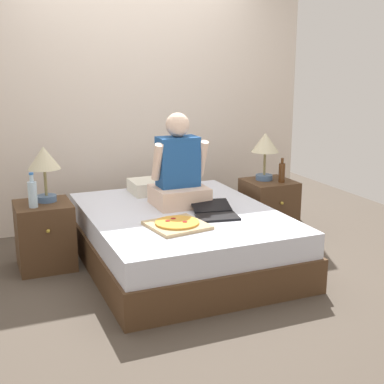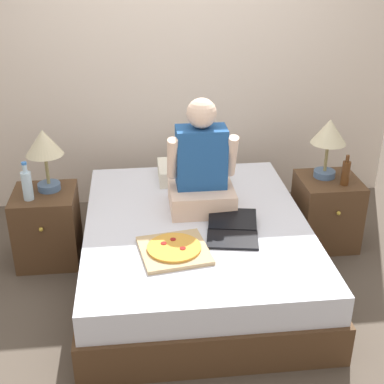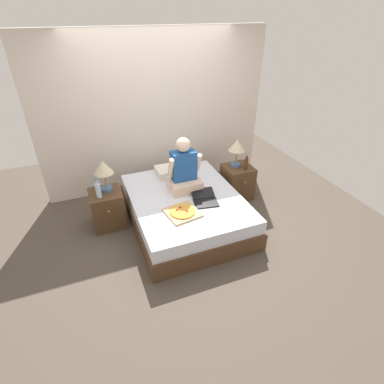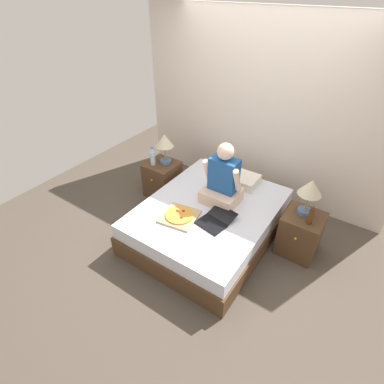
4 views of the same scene
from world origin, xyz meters
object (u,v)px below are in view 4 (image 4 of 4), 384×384
object	(u,v)px
beer_bottle	(311,217)
pizza_box	(179,216)
bed	(209,220)
person_seated	(223,181)
water_bottle	(153,158)
lamp_on_left_nightstand	(165,142)
nightstand_left	(163,179)
laptop	(215,221)
lamp_on_right_nightstand	(310,190)
nightstand_right	(300,234)

from	to	relation	value
beer_bottle	pizza_box	xyz separation A→B (m)	(-1.30, -0.64, -0.16)
bed	person_seated	world-z (taller)	person_seated
water_bottle	person_seated	world-z (taller)	person_seated
bed	pizza_box	bearing A→B (deg)	-115.32
lamp_on_left_nightstand	person_seated	bearing A→B (deg)	-11.52
bed	nightstand_left	distance (m)	1.11
bed	laptop	size ratio (longest dim) A/B	4.16
lamp_on_left_nightstand	person_seated	world-z (taller)	person_seated
beer_bottle	pizza_box	world-z (taller)	beer_bottle
lamp_on_right_nightstand	laptop	bearing A→B (deg)	-142.03
bed	pizza_box	xyz separation A→B (m)	(-0.18, -0.38, 0.25)
water_bottle	nightstand_right	world-z (taller)	water_bottle
nightstand_left	person_seated	world-z (taller)	person_seated
lamp_on_left_nightstand	laptop	xyz separation A→B (m)	(1.22, -0.63, -0.39)
water_bottle	beer_bottle	xyz separation A→B (m)	(2.25, -0.01, -0.02)
person_seated	pizza_box	size ratio (longest dim) A/B	1.70
nightstand_right	laptop	xyz separation A→B (m)	(-0.84, -0.58, 0.21)
lamp_on_right_nightstand	nightstand_right	bearing A→B (deg)	-59.07
nightstand_left	water_bottle	bearing A→B (deg)	-131.65
nightstand_left	lamp_on_left_nightstand	size ratio (longest dim) A/B	1.20
nightstand_right	water_bottle	bearing A→B (deg)	-177.63
water_bottle	person_seated	distance (m)	1.19
laptop	lamp_on_left_nightstand	bearing A→B (deg)	152.48
lamp_on_left_nightstand	pizza_box	bearing A→B (deg)	-43.66
nightstand_right	beer_bottle	xyz separation A→B (m)	(0.07, -0.10, 0.37)
nightstand_left	lamp_on_right_nightstand	size ratio (longest dim) A/B	1.20
lamp_on_right_nightstand	pizza_box	world-z (taller)	lamp_on_right_nightstand
nightstand_right	person_seated	distance (m)	1.11
person_seated	pizza_box	xyz separation A→B (m)	(-0.24, -0.57, -0.27)
bed	laptop	xyz separation A→B (m)	(0.21, -0.22, 0.25)
nightstand_left	laptop	distance (m)	1.40
lamp_on_left_nightstand	nightstand_left	bearing A→B (deg)	-128.63
nightstand_right	lamp_on_right_nightstand	bearing A→B (deg)	120.93
nightstand_left	beer_bottle	distance (m)	2.20
lamp_on_right_nightstand	lamp_on_left_nightstand	bearing A→B (deg)	180.00
bed	pizza_box	distance (m)	0.49
lamp_on_right_nightstand	person_seated	xyz separation A→B (m)	(-0.96, -0.22, -0.13)
laptop	bed	bearing A→B (deg)	133.28
water_bottle	nightstand_right	size ratio (longest dim) A/B	0.51
nightstand_right	laptop	bearing A→B (deg)	-145.27
bed	nightstand_left	bearing A→B (deg)	160.89
lamp_on_left_nightstand	person_seated	size ratio (longest dim) A/B	0.58
lamp_on_left_nightstand	water_bottle	world-z (taller)	lamp_on_left_nightstand
water_bottle	person_seated	xyz separation A→B (m)	(1.19, -0.08, 0.09)
bed	beer_bottle	xyz separation A→B (m)	(1.12, 0.26, 0.41)
pizza_box	lamp_on_right_nightstand	bearing A→B (deg)	33.46
lamp_on_left_nightstand	nightstand_right	world-z (taller)	lamp_on_left_nightstand
lamp_on_left_nightstand	beer_bottle	size ratio (longest dim) A/B	1.96
nightstand_left	laptop	xyz separation A→B (m)	(1.26, -0.58, 0.21)
nightstand_left	lamp_on_left_nightstand	world-z (taller)	lamp_on_left_nightstand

